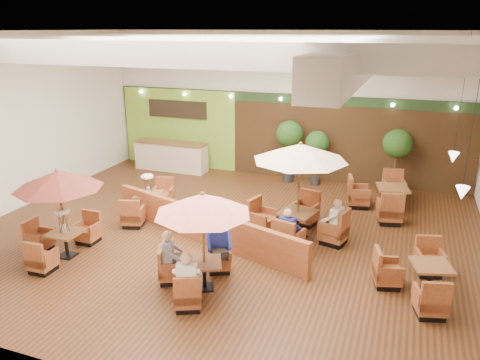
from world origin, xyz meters
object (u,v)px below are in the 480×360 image
at_px(table_5, 382,198).
at_px(topiary_0, 290,137).
at_px(table_4, 417,278).
at_px(diner_2, 170,252).
at_px(topiary_1, 317,145).
at_px(table_0, 58,194).
at_px(service_counter, 171,156).
at_px(table_1, 201,219).
at_px(table_3, 149,201).
at_px(diner_0, 187,275).
at_px(table_2, 299,174).
at_px(diner_3, 288,227).
at_px(booth_divider, 203,225).
at_px(topiary_2, 397,146).
at_px(diner_1, 219,241).
at_px(diner_4, 335,217).

distance_m(table_5, topiary_0, 4.21).
height_order(table_4, diner_2, diner_2).
bearing_deg(topiary_1, table_0, -121.42).
xyz_separation_m(service_counter, table_1, (5.03, -7.92, 1.09)).
height_order(table_1, table_3, table_1).
bearing_deg(table_5, diner_0, -127.94).
bearing_deg(table_1, table_2, 42.72).
bearing_deg(diner_3, table_4, -0.36).
xyz_separation_m(booth_divider, topiary_2, (4.66, 5.91, 1.24)).
relative_size(table_1, diner_3, 3.01).
xyz_separation_m(table_4, topiary_0, (-4.65, 6.61, 1.41)).
distance_m(diner_1, diner_2, 1.19).
bearing_deg(table_1, diner_1, 61.86).
height_order(table_2, topiary_0, table_2).
bearing_deg(table_5, table_4, -89.79).
bearing_deg(table_2, service_counter, 158.42).
distance_m(booth_divider, table_1, 2.71).
height_order(table_5, diner_1, diner_1).
bearing_deg(diner_1, topiary_2, -145.48).
height_order(table_5, topiary_1, topiary_1).
height_order(table_4, topiary_1, topiary_1).
relative_size(topiary_0, diner_3, 2.92).
relative_size(booth_divider, diner_2, 8.29).
relative_size(service_counter, diner_2, 3.71).
distance_m(service_counter, topiary_1, 6.00).
relative_size(table_5, diner_3, 3.60).
relative_size(topiary_1, diner_3, 2.53).
distance_m(topiary_0, diner_1, 7.35).
distance_m(table_1, diner_4, 4.16).
height_order(table_4, topiary_0, topiary_0).
bearing_deg(topiary_1, diner_2, -101.70).
relative_size(table_5, diner_4, 3.45).
relative_size(table_1, topiary_1, 1.19).
relative_size(table_4, topiary_2, 1.09).
bearing_deg(booth_divider, diner_4, 36.01).
height_order(table_0, table_1, table_0).
bearing_deg(diner_1, booth_divider, -81.71).
distance_m(diner_0, diner_2, 1.19).
xyz_separation_m(diner_0, diner_3, (1.32, 3.12, -0.02)).
distance_m(table_1, diner_2, 1.21).
distance_m(table_4, topiary_0, 8.20).
xyz_separation_m(table_4, topiary_2, (-0.85, 6.61, 1.37)).
relative_size(service_counter, table_2, 1.07).
bearing_deg(service_counter, table_2, -35.88).
bearing_deg(table_2, table_0, -135.48).
bearing_deg(diner_0, table_1, 72.47).
xyz_separation_m(table_2, table_4, (3.14, -1.78, -1.53)).
relative_size(topiary_2, diner_1, 2.71).
height_order(table_0, table_2, table_2).
distance_m(booth_divider, topiary_1, 6.29).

